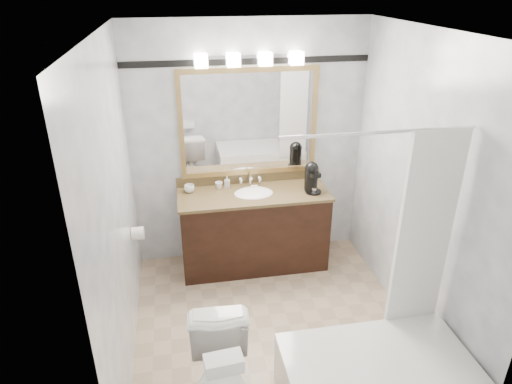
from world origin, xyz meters
TOP-DOWN VIEW (x-y plane):
  - room at (0.00, 0.00)m, footprint 2.42×2.62m
  - vanity at (0.00, 1.02)m, footprint 1.53×0.58m
  - mirror at (0.00, 1.28)m, footprint 1.40×0.04m
  - vanity_light_bar at (0.00, 1.23)m, footprint 1.02×0.14m
  - accent_stripe at (0.00, 1.29)m, footprint 2.40×0.01m
  - bathtub at (0.55, -0.90)m, footprint 1.30×0.75m
  - tp_roll at (-1.14, 0.66)m, footprint 0.11×0.12m
  - tissue_box at (-0.55, -1.12)m, footprint 0.24×0.14m
  - coffee_maker at (0.58, 0.96)m, footprint 0.16×0.20m
  - cup_left at (-0.64, 1.15)m, footprint 0.12×0.12m
  - cup_right at (-0.33, 1.18)m, footprint 0.08×0.08m
  - soap_bottle_a at (-0.25, 1.20)m, footprint 0.06×0.06m
  - soap_bar at (0.03, 1.13)m, footprint 0.07×0.05m

SIDE VIEW (x-z plane):
  - bathtub at x=0.55m, z-range -0.70..1.26m
  - vanity at x=0.00m, z-range -0.04..0.93m
  - tp_roll at x=-1.14m, z-range 0.64..0.76m
  - tissue_box at x=-0.55m, z-range 0.76..0.85m
  - soap_bar at x=0.03m, z-range 0.85..0.87m
  - cup_right at x=-0.33m, z-range 0.85..0.92m
  - cup_left at x=-0.64m, z-range 0.85..0.93m
  - soap_bottle_a at x=-0.25m, z-range 0.85..0.97m
  - coffee_maker at x=0.58m, z-range 0.85..1.17m
  - room at x=0.00m, z-range -0.01..2.51m
  - mirror at x=0.00m, z-range 0.95..2.05m
  - accent_stripe at x=0.00m, z-range 2.07..2.13m
  - vanity_light_bar at x=0.00m, z-range 2.07..2.19m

